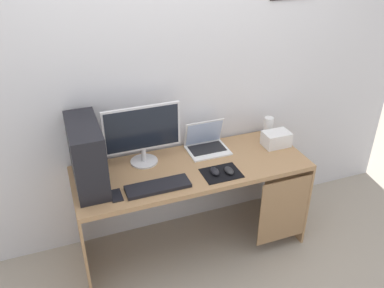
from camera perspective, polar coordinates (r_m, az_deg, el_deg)
The scene contains 13 objects.
ground_plane at distance 3.27m, azimuth 0.00°, elevation -13.88°, with size 8.00×8.00×0.00m, color #9E9384.
wall_back at distance 2.86m, azimuth -2.41°, elevation 10.17°, with size 4.00×0.05×2.60m.
desk at distance 2.90m, azimuth 0.45°, elevation -5.42°, with size 1.65×0.61×0.72m.
pc_tower at distance 2.62m, azimuth -14.72°, elevation -1.51°, with size 0.19×0.49×0.43m, color black.
monitor at distance 2.77m, azimuth -7.04°, elevation 1.53°, with size 0.54×0.20×0.44m.
laptop at distance 3.01m, azimuth 2.08°, elevation -0.01°, with size 0.30×0.24×0.22m.
speaker at distance 3.24m, azimuth 10.77°, elevation 2.43°, with size 0.07×0.07×0.16m, color white.
projector at distance 3.12m, azimuth 11.87°, elevation 0.72°, with size 0.20×0.14×0.11m, color white.
keyboard at distance 2.61m, azimuth -4.86°, elevation -6.03°, with size 0.42×0.14×0.02m, color black.
mousepad at distance 2.76m, azimuth 4.17°, elevation -4.15°, with size 0.26×0.20×0.01m, color black.
mouse_left at distance 2.74m, azimuth 3.24°, elevation -3.89°, with size 0.06×0.10×0.03m, color black.
mouse_right at distance 2.75m, azimuth 5.27°, elevation -3.77°, with size 0.06×0.10×0.03m, color #232326.
cell_phone at distance 2.58m, azimuth -10.71°, elevation -7.20°, with size 0.07×0.13×0.01m, color black.
Camera 1 is at (-0.84, -2.22, 2.25)m, focal length 37.58 mm.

